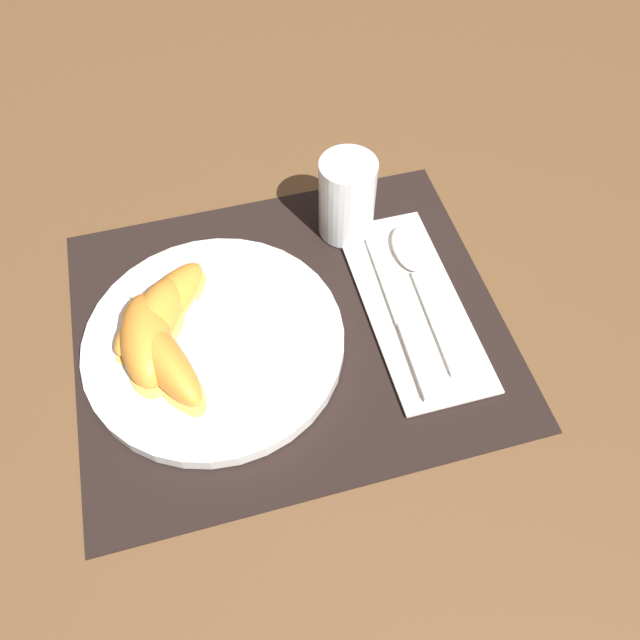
% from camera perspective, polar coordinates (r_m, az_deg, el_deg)
% --- Properties ---
extents(ground_plane, '(3.00, 3.00, 0.00)m').
position_cam_1_polar(ground_plane, '(0.63, -2.84, -0.58)').
color(ground_plane, brown).
extents(placemat, '(0.42, 0.36, 0.00)m').
position_cam_1_polar(placemat, '(0.63, -2.85, -0.48)').
color(placemat, black).
rests_on(placemat, ground_plane).
extents(plate, '(0.25, 0.25, 0.02)m').
position_cam_1_polar(plate, '(0.61, -9.61, -1.98)').
color(plate, white).
rests_on(plate, placemat).
extents(juice_glass, '(0.06, 0.06, 0.09)m').
position_cam_1_polar(juice_glass, '(0.68, 2.47, 10.77)').
color(juice_glass, silver).
rests_on(juice_glass, placemat).
extents(napkin, '(0.10, 0.24, 0.00)m').
position_cam_1_polar(napkin, '(0.65, 8.44, 1.48)').
color(napkin, silver).
rests_on(napkin, placemat).
extents(knife, '(0.03, 0.21, 0.01)m').
position_cam_1_polar(knife, '(0.63, 7.39, 0.78)').
color(knife, silver).
rests_on(knife, napkin).
extents(spoon, '(0.04, 0.19, 0.01)m').
position_cam_1_polar(spoon, '(0.67, 8.74, 4.82)').
color(spoon, silver).
rests_on(spoon, napkin).
extents(fork, '(0.16, 0.14, 0.00)m').
position_cam_1_polar(fork, '(0.62, -10.30, 0.16)').
color(fork, silver).
rests_on(fork, plate).
extents(citrus_wedge_0, '(0.12, 0.12, 0.03)m').
position_cam_1_polar(citrus_wedge_0, '(0.62, -14.36, 0.99)').
color(citrus_wedge_0, '#F7C656').
rests_on(citrus_wedge_0, plate).
extents(citrus_wedge_1, '(0.09, 0.11, 0.04)m').
position_cam_1_polar(citrus_wedge_1, '(0.61, -14.84, -0.05)').
color(citrus_wedge_1, '#F7C656').
rests_on(citrus_wedge_1, plate).
extents(citrus_wedge_2, '(0.05, 0.11, 0.05)m').
position_cam_1_polar(citrus_wedge_2, '(0.59, -15.51, -1.92)').
color(citrus_wedge_2, '#F7C656').
rests_on(citrus_wedge_2, plate).
extents(citrus_wedge_3, '(0.09, 0.14, 0.04)m').
position_cam_1_polar(citrus_wedge_3, '(0.58, -14.32, -3.30)').
color(citrus_wedge_3, '#F7C656').
rests_on(citrus_wedge_3, plate).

